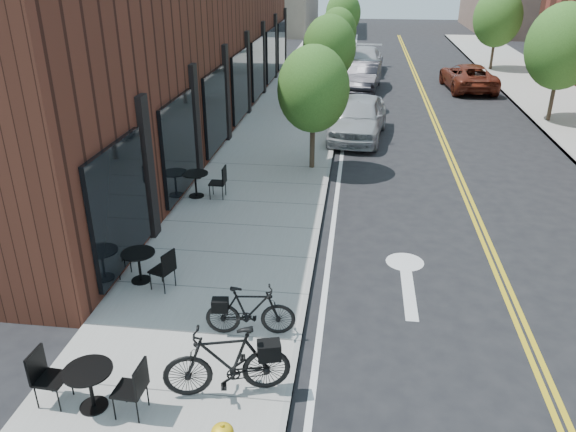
{
  "coord_description": "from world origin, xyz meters",
  "views": [
    {
      "loc": [
        0.79,
        -7.95,
        6.19
      ],
      "look_at": [
        -0.64,
        3.26,
        1.0
      ],
      "focal_mm": 35.0,
      "sensor_mm": 36.0,
      "label": 1
    }
  ],
  "objects_px": {
    "parked_car_b": "(364,76)",
    "parked_car_a": "(358,117)",
    "bicycle_left": "(227,362)",
    "bistro_set_b": "(139,262)",
    "bistro_set_c": "(196,181)",
    "bicycle_right": "(250,311)",
    "parked_car_c": "(364,60)",
    "bistro_set_a": "(90,383)",
    "parked_car_far": "(468,77)"
  },
  "relations": [
    {
      "from": "parked_car_b",
      "to": "parked_car_a",
      "type": "bearing_deg",
      "value": -85.25
    },
    {
      "from": "parked_car_b",
      "to": "bistro_set_c",
      "type": "bearing_deg",
      "value": -100.67
    },
    {
      "from": "parked_car_a",
      "to": "parked_car_b",
      "type": "height_order",
      "value": "parked_car_a"
    },
    {
      "from": "bicycle_left",
      "to": "bistro_set_c",
      "type": "relative_size",
      "value": 1.16
    },
    {
      "from": "parked_car_a",
      "to": "bistro_set_c",
      "type": "bearing_deg",
      "value": -116.6
    },
    {
      "from": "bistro_set_a",
      "to": "parked_car_far",
      "type": "relative_size",
      "value": 0.35
    },
    {
      "from": "bicycle_right",
      "to": "parked_car_far",
      "type": "distance_m",
      "value": 23.28
    },
    {
      "from": "bistro_set_c",
      "to": "bistro_set_b",
      "type": "bearing_deg",
      "value": -88.96
    },
    {
      "from": "parked_car_b",
      "to": "bicycle_right",
      "type": "bearing_deg",
      "value": -89.16
    },
    {
      "from": "bistro_set_c",
      "to": "parked_car_b",
      "type": "height_order",
      "value": "parked_car_b"
    },
    {
      "from": "bicycle_left",
      "to": "bistro_set_b",
      "type": "xyz_separation_m",
      "value": [
        -2.52,
        2.99,
        -0.15
      ]
    },
    {
      "from": "bistro_set_c",
      "to": "parked_car_far",
      "type": "relative_size",
      "value": 0.35
    },
    {
      "from": "bicycle_left",
      "to": "bistro_set_b",
      "type": "distance_m",
      "value": 3.91
    },
    {
      "from": "bicycle_left",
      "to": "parked_car_far",
      "type": "xyz_separation_m",
      "value": [
        7.27,
        23.64,
        -0.04
      ]
    },
    {
      "from": "bicycle_right",
      "to": "parked_car_a",
      "type": "bearing_deg",
      "value": -13.81
    },
    {
      "from": "parked_car_b",
      "to": "bistro_set_a",
      "type": "bearing_deg",
      "value": -93.48
    },
    {
      "from": "bicycle_right",
      "to": "parked_car_c",
      "type": "distance_m",
      "value": 26.32
    },
    {
      "from": "bistro_set_a",
      "to": "bistro_set_c",
      "type": "distance_m",
      "value": 8.15
    },
    {
      "from": "bistro_set_c",
      "to": "bicycle_right",
      "type": "bearing_deg",
      "value": -66.24
    },
    {
      "from": "bicycle_right",
      "to": "parked_car_b",
      "type": "bearing_deg",
      "value": -11.17
    },
    {
      "from": "bicycle_right",
      "to": "bistro_set_a",
      "type": "xyz_separation_m",
      "value": [
        -1.99,
        -2.07,
        -0.03
      ]
    },
    {
      "from": "bistro_set_a",
      "to": "parked_car_b",
      "type": "relative_size",
      "value": 0.39
    },
    {
      "from": "parked_car_a",
      "to": "parked_car_b",
      "type": "distance_m",
      "value": 8.72
    },
    {
      "from": "bistro_set_b",
      "to": "parked_car_c",
      "type": "xyz_separation_m",
      "value": [
        4.45,
        24.78,
        0.16
      ]
    },
    {
      "from": "bistro_set_b",
      "to": "parked_car_b",
      "type": "distance_m",
      "value": 20.49
    },
    {
      "from": "bistro_set_b",
      "to": "parked_car_c",
      "type": "relative_size",
      "value": 0.33
    },
    {
      "from": "bistro_set_a",
      "to": "parked_car_b",
      "type": "bearing_deg",
      "value": 83.99
    },
    {
      "from": "bistro_set_c",
      "to": "parked_car_far",
      "type": "bearing_deg",
      "value": 58.13
    },
    {
      "from": "bistro_set_b",
      "to": "bistro_set_c",
      "type": "xyz_separation_m",
      "value": [
        -0.1,
        4.57,
        0.02
      ]
    },
    {
      "from": "bicycle_right",
      "to": "bicycle_left",
      "type": "bearing_deg",
      "value": 171.16
    },
    {
      "from": "parked_car_far",
      "to": "bistro_set_a",
      "type": "bearing_deg",
      "value": 64.69
    },
    {
      "from": "bistro_set_a",
      "to": "bistro_set_c",
      "type": "relative_size",
      "value": 1.0
    },
    {
      "from": "parked_car_a",
      "to": "parked_car_c",
      "type": "distance_m",
      "value": 13.5
    },
    {
      "from": "bistro_set_a",
      "to": "parked_car_c",
      "type": "xyz_separation_m",
      "value": [
        3.85,
        28.33,
        0.15
      ]
    },
    {
      "from": "bistro_set_c",
      "to": "parked_car_a",
      "type": "bearing_deg",
      "value": 56.48
    },
    {
      "from": "bicycle_left",
      "to": "bistro_set_b",
      "type": "bearing_deg",
      "value": -154.8
    },
    {
      "from": "bistro_set_c",
      "to": "parked_car_b",
      "type": "distance_m",
      "value": 16.09
    },
    {
      "from": "bistro_set_c",
      "to": "parked_car_c",
      "type": "distance_m",
      "value": 20.72
    },
    {
      "from": "bistro_set_c",
      "to": "parked_car_b",
      "type": "xyz_separation_m",
      "value": [
        4.56,
        15.43,
        0.14
      ]
    },
    {
      "from": "bicycle_left",
      "to": "parked_car_b",
      "type": "height_order",
      "value": "parked_car_b"
    },
    {
      "from": "parked_car_b",
      "to": "bistro_set_b",
      "type": "bearing_deg",
      "value": -96.77
    },
    {
      "from": "bistro_set_a",
      "to": "parked_car_b",
      "type": "xyz_separation_m",
      "value": [
        3.85,
        23.55,
        0.14
      ]
    },
    {
      "from": "bistro_set_a",
      "to": "bicycle_right",
      "type": "bearing_deg",
      "value": 49.45
    },
    {
      "from": "parked_car_b",
      "to": "parked_car_far",
      "type": "relative_size",
      "value": 0.9
    },
    {
      "from": "bicycle_right",
      "to": "bistro_set_a",
      "type": "height_order",
      "value": "bicycle_right"
    },
    {
      "from": "parked_car_c",
      "to": "parked_car_far",
      "type": "height_order",
      "value": "parked_car_c"
    },
    {
      "from": "bistro_set_a",
      "to": "parked_car_a",
      "type": "bearing_deg",
      "value": 79.31
    },
    {
      "from": "bistro_set_b",
      "to": "bistro_set_c",
      "type": "height_order",
      "value": "bistro_set_c"
    },
    {
      "from": "parked_car_b",
      "to": "parked_car_c",
      "type": "distance_m",
      "value": 4.78
    },
    {
      "from": "bicycle_left",
      "to": "bistro_set_c",
      "type": "bearing_deg",
      "value": -175.83
    }
  ]
}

